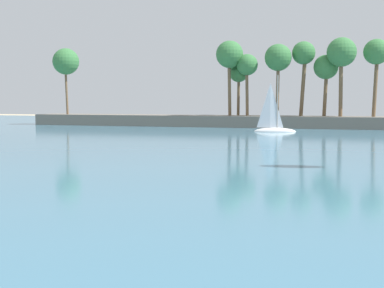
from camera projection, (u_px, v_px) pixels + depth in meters
sea at (303, 135)px, 62.76m from camera, size 220.00×109.90×0.06m
palm_headland at (301, 99)px, 76.98m from camera, size 89.42×6.55×13.22m
sailboat_near_shore at (274, 126)px, 67.79m from camera, size 5.68×2.52×7.95m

